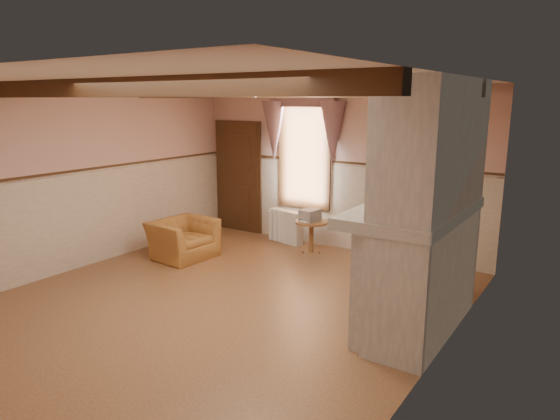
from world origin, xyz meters
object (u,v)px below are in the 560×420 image
Objects in this scene: oil_lamp at (427,188)px; bowl at (415,202)px; armchair at (183,239)px; radiator at (286,227)px; mantel_clock at (434,188)px; side_table at (311,237)px.

bowl is at bearing -90.00° from oil_lamp.
armchair is at bearing 175.03° from bowl.
radiator is 2.92× the size of mantel_clock.
radiator is 3.72m from oil_lamp.
mantel_clock is 0.30m from oil_lamp.
side_table is (1.61, 1.45, -0.04)m from armchair.
mantel_clock is at bearing 90.00° from bowl.
mantel_clock is (2.38, -1.13, 1.25)m from side_table.
armchair is 2.17m from side_table.
oil_lamp is (2.38, -1.42, 1.29)m from side_table.
mantel_clock is (3.99, 0.32, 1.20)m from armchair.
radiator is 2.50× the size of oil_lamp.
bowl reaches higher than radiator.
mantel_clock is at bearing -13.78° from radiator.
bowl is (3.07, -2.05, 1.16)m from radiator.
radiator reaches higher than side_table.
oil_lamp is (3.99, 0.03, 1.24)m from armchair.
oil_lamp reaches higher than armchair.
side_table is 3.05m from oil_lamp.
armchair reaches higher than radiator.
radiator is at bearing 155.71° from mantel_clock.
side_table is at bearing 149.11° from oil_lamp.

